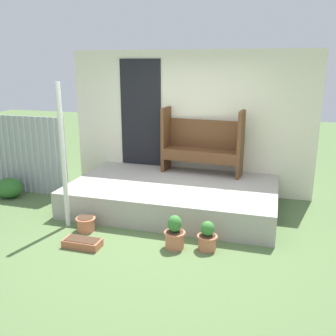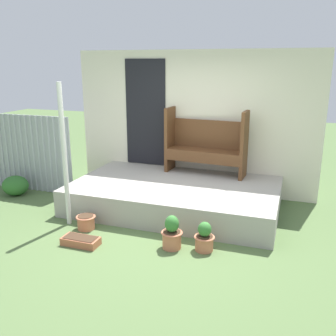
{
  "view_description": "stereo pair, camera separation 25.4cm",
  "coord_description": "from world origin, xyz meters",
  "px_view_note": "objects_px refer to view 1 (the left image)",
  "views": [
    {
      "loc": [
        1.52,
        -4.7,
        2.36
      ],
      "look_at": [
        0.03,
        0.35,
        0.88
      ],
      "focal_mm": 40.0,
      "sensor_mm": 36.0,
      "label": 1
    },
    {
      "loc": [
        1.76,
        -4.62,
        2.36
      ],
      "look_at": [
        0.03,
        0.35,
        0.88
      ],
      "focal_mm": 40.0,
      "sensor_mm": 36.0,
      "label": 2
    }
  ],
  "objects_px": {
    "support_post": "(63,157)",
    "flower_pot_right": "(207,237)",
    "bench": "(202,142)",
    "flower_pot_left": "(86,223)",
    "shrub_by_fence": "(9,188)",
    "flower_pot_middle": "(175,234)",
    "planter_box_rect": "(82,243)"
  },
  "relations": [
    {
      "from": "flower_pot_left",
      "to": "shrub_by_fence",
      "type": "height_order",
      "value": "shrub_by_fence"
    },
    {
      "from": "bench",
      "to": "flower_pot_right",
      "type": "distance_m",
      "value": 2.27
    },
    {
      "from": "flower_pot_right",
      "to": "planter_box_rect",
      "type": "distance_m",
      "value": 1.66
    },
    {
      "from": "planter_box_rect",
      "to": "shrub_by_fence",
      "type": "height_order",
      "value": "shrub_by_fence"
    },
    {
      "from": "support_post",
      "to": "planter_box_rect",
      "type": "distance_m",
      "value": 1.27
    },
    {
      "from": "bench",
      "to": "shrub_by_fence",
      "type": "height_order",
      "value": "bench"
    },
    {
      "from": "flower_pot_left",
      "to": "planter_box_rect",
      "type": "xyz_separation_m",
      "value": [
        0.2,
        -0.47,
        -0.06
      ]
    },
    {
      "from": "bench",
      "to": "flower_pot_left",
      "type": "bearing_deg",
      "value": -119.14
    },
    {
      "from": "bench",
      "to": "flower_pot_right",
      "type": "height_order",
      "value": "bench"
    },
    {
      "from": "bench",
      "to": "support_post",
      "type": "bearing_deg",
      "value": -126.83
    },
    {
      "from": "support_post",
      "to": "flower_pot_middle",
      "type": "height_order",
      "value": "support_post"
    },
    {
      "from": "flower_pot_left",
      "to": "shrub_by_fence",
      "type": "bearing_deg",
      "value": 156.57
    },
    {
      "from": "support_post",
      "to": "shrub_by_fence",
      "type": "distance_m",
      "value": 2.04
    },
    {
      "from": "support_post",
      "to": "flower_pot_left",
      "type": "relative_size",
      "value": 7.3
    },
    {
      "from": "bench",
      "to": "planter_box_rect",
      "type": "relative_size",
      "value": 2.89
    },
    {
      "from": "flower_pot_left",
      "to": "flower_pot_middle",
      "type": "xyz_separation_m",
      "value": [
        1.38,
        -0.15,
        0.08
      ]
    },
    {
      "from": "support_post",
      "to": "shrub_by_fence",
      "type": "bearing_deg",
      "value": 154.73
    },
    {
      "from": "flower_pot_middle",
      "to": "shrub_by_fence",
      "type": "bearing_deg",
      "value": 163.31
    },
    {
      "from": "flower_pot_middle",
      "to": "planter_box_rect",
      "type": "relative_size",
      "value": 0.91
    },
    {
      "from": "bench",
      "to": "flower_pot_right",
      "type": "xyz_separation_m",
      "value": [
        0.49,
        -2.06,
        -0.82
      ]
    },
    {
      "from": "support_post",
      "to": "flower_pot_right",
      "type": "xyz_separation_m",
      "value": [
        2.15,
        -0.15,
        -0.89
      ]
    },
    {
      "from": "support_post",
      "to": "bench",
      "type": "xyz_separation_m",
      "value": [
        1.66,
        1.9,
        -0.06
      ]
    },
    {
      "from": "planter_box_rect",
      "to": "flower_pot_left",
      "type": "bearing_deg",
      "value": 112.9
    },
    {
      "from": "support_post",
      "to": "flower_pot_right",
      "type": "distance_m",
      "value": 2.33
    },
    {
      "from": "bench",
      "to": "flower_pot_left",
      "type": "relative_size",
      "value": 5.03
    },
    {
      "from": "flower_pot_middle",
      "to": "shrub_by_fence",
      "type": "xyz_separation_m",
      "value": [
        -3.4,
        1.02,
        -0.02
      ]
    },
    {
      "from": "flower_pot_middle",
      "to": "flower_pot_right",
      "type": "xyz_separation_m",
      "value": [
        0.42,
        0.08,
        -0.03
      ]
    },
    {
      "from": "flower_pot_left",
      "to": "shrub_by_fence",
      "type": "xyz_separation_m",
      "value": [
        -2.01,
        0.87,
        0.07
      ]
    },
    {
      "from": "support_post",
      "to": "shrub_by_fence",
      "type": "relative_size",
      "value": 4.34
    },
    {
      "from": "flower_pot_left",
      "to": "flower_pot_middle",
      "type": "height_order",
      "value": "flower_pot_middle"
    },
    {
      "from": "support_post",
      "to": "flower_pot_left",
      "type": "xyz_separation_m",
      "value": [
        0.35,
        -0.09,
        -0.94
      ]
    },
    {
      "from": "bench",
      "to": "flower_pot_left",
      "type": "height_order",
      "value": "bench"
    }
  ]
}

